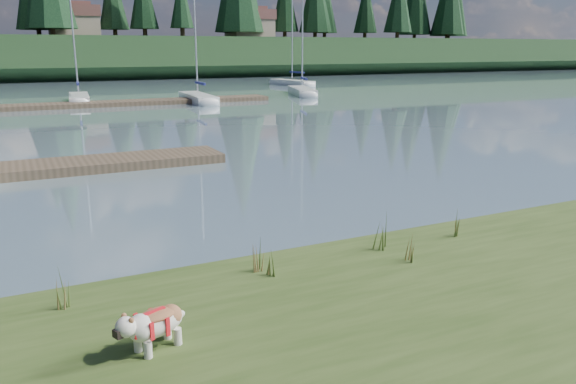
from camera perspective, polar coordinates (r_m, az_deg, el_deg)
ground at (r=40.29m, az=-22.73°, el=7.86°), size 200.00×200.00×0.00m
ridge at (r=83.08m, az=-25.00°, el=12.21°), size 200.00×20.00×5.00m
bulldog at (r=7.01m, az=-13.37°, el=-12.75°), size 0.94×0.60×0.55m
dock_far at (r=40.44m, az=-19.91°, el=8.35°), size 26.00×2.20×0.30m
sailboat_bg_2 at (r=44.45m, az=-20.48°, el=9.01°), size 1.92×6.71×10.09m
sailboat_bg_3 at (r=42.75m, az=-9.35°, el=9.53°), size 1.89×7.43×10.87m
sailboat_bg_4 at (r=48.75m, az=1.31°, el=10.30°), size 3.68×7.52×11.02m
sailboat_bg_5 at (r=60.47m, az=0.07°, el=11.10°), size 2.35×7.40×10.49m
weed_0 at (r=9.05m, az=-2.93°, el=-6.62°), size 0.17×0.14×0.60m
weed_1 at (r=8.89m, az=-2.03°, el=-7.33°), size 0.17×0.14×0.49m
weed_2 at (r=10.10m, az=9.68°, el=-4.08°), size 0.17×0.14×0.78m
weed_3 at (r=8.44m, az=-21.94°, el=-9.12°), size 0.17×0.14×0.66m
weed_4 at (r=9.68m, az=12.37°, el=-5.78°), size 0.17×0.14×0.50m
weed_5 at (r=11.18m, az=16.73°, el=-3.16°), size 0.17×0.14×0.57m
mud_lip at (r=9.55m, az=-9.37°, el=-9.08°), size 60.00×0.50×0.14m
house_1 at (r=81.54m, az=-20.97°, el=15.97°), size 6.30×5.30×4.65m
house_2 at (r=85.49m, az=-3.93°, el=16.74°), size 6.30×5.30×4.65m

